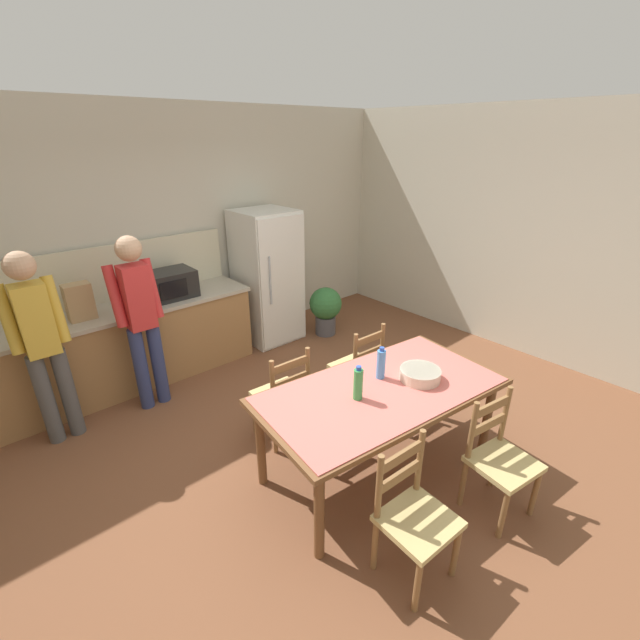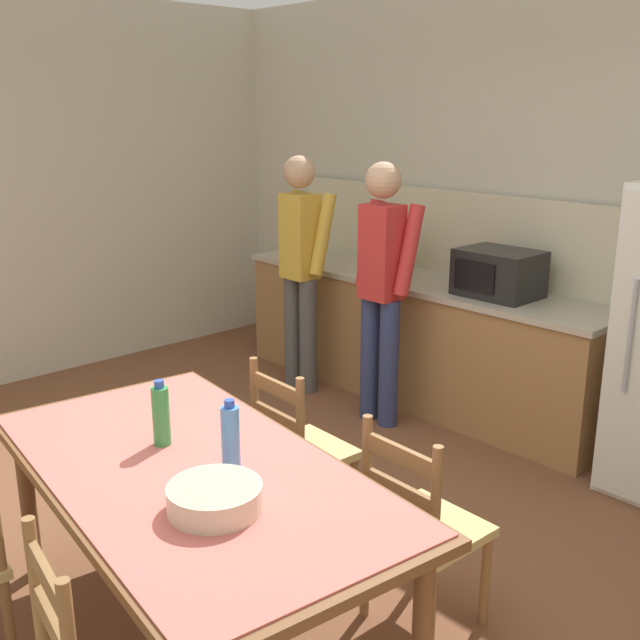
# 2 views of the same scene
# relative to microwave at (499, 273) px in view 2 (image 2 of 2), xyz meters

# --- Properties ---
(ground_plane) EXTENTS (8.32, 8.32, 0.00)m
(ground_plane) POSITION_rel_microwave_xyz_m (0.22, -2.21, -1.04)
(ground_plane) COLOR brown
(wall_back) EXTENTS (6.52, 0.12, 2.90)m
(wall_back) POSITION_rel_microwave_xyz_m (0.22, 0.45, 0.41)
(wall_back) COLOR beige
(wall_back) RESTS_ON ground
(kitchen_counter) EXTENTS (3.02, 0.66, 0.89)m
(kitchen_counter) POSITION_rel_microwave_xyz_m (-0.69, 0.02, -0.59)
(kitchen_counter) COLOR #9E7042
(kitchen_counter) RESTS_ON ground
(counter_splashback) EXTENTS (2.98, 0.03, 0.60)m
(counter_splashback) POSITION_rel_microwave_xyz_m (-0.69, 0.33, 0.15)
(counter_splashback) COLOR beige
(counter_splashback) RESTS_ON kitchen_counter
(microwave) EXTENTS (0.50, 0.39, 0.30)m
(microwave) POSITION_rel_microwave_xyz_m (0.00, 0.00, 0.00)
(microwave) COLOR black
(microwave) RESTS_ON kitchen_counter
(paper_bag) EXTENTS (0.24, 0.16, 0.36)m
(paper_bag) POSITION_rel_microwave_xyz_m (-0.92, -0.01, 0.03)
(paper_bag) COLOR tan
(paper_bag) RESTS_ON kitchen_counter
(dining_table) EXTENTS (2.02, 1.21, 0.78)m
(dining_table) POSITION_rel_microwave_xyz_m (0.47, -2.67, -0.34)
(dining_table) COLOR brown
(dining_table) RESTS_ON ground
(bottle_near_centre) EXTENTS (0.07, 0.07, 0.27)m
(bottle_near_centre) POSITION_rel_microwave_xyz_m (0.23, -2.64, -0.14)
(bottle_near_centre) COLOR green
(bottle_near_centre) RESTS_ON dining_table
(bottle_off_centre) EXTENTS (0.07, 0.07, 0.27)m
(bottle_off_centre) POSITION_rel_microwave_xyz_m (0.58, -2.56, -0.14)
(bottle_off_centre) COLOR #4C8ED6
(bottle_off_centre) RESTS_ON dining_table
(serving_bowl) EXTENTS (0.32, 0.32, 0.09)m
(serving_bowl) POSITION_rel_microwave_xyz_m (0.79, -2.78, -0.21)
(serving_bowl) COLOR beige
(serving_bowl) RESTS_ON dining_table
(chair_side_far_left) EXTENTS (0.44, 0.42, 0.91)m
(chair_side_far_left) POSITION_rel_microwave_xyz_m (0.14, -1.84, -0.60)
(chair_side_far_left) COLOR olive
(chair_side_far_left) RESTS_ON ground
(chair_side_far_right) EXTENTS (0.43, 0.42, 0.91)m
(chair_side_far_right) POSITION_rel_microwave_xyz_m (0.99, -1.94, -0.60)
(chair_side_far_right) COLOR olive
(chair_side_far_right) RESTS_ON ground
(person_at_sink) EXTENTS (0.44, 0.30, 1.74)m
(person_at_sink) POSITION_rel_microwave_xyz_m (-1.36, -0.50, -0.06)
(person_at_sink) COLOR #4C4C4C
(person_at_sink) RESTS_ON ground
(person_at_counter) EXTENTS (0.44, 0.30, 1.74)m
(person_at_counter) POSITION_rel_microwave_xyz_m (-0.54, -0.52, -0.06)
(person_at_counter) COLOR navy
(person_at_counter) RESTS_ON ground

